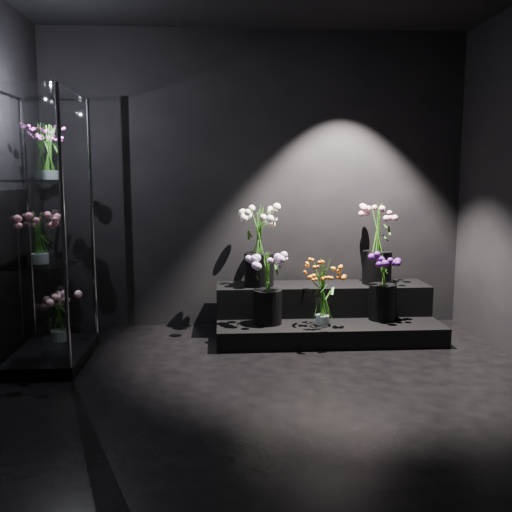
{
  "coord_description": "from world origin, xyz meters",
  "views": [
    {
      "loc": [
        -0.36,
        -3.49,
        1.46
      ],
      "look_at": [
        -0.05,
        1.2,
        0.79
      ],
      "focal_mm": 40.0,
      "sensor_mm": 36.0,
      "label": 1
    }
  ],
  "objects": [
    {
      "name": "bouquet_purple",
      "position": [
        1.1,
        1.44,
        0.52
      ],
      "size": [
        0.43,
        0.43,
        0.63
      ],
      "rotation": [
        0.0,
        0.0,
        0.4
      ],
      "color": "black",
      "rests_on": "display_riser"
    },
    {
      "name": "display_case",
      "position": [
        -1.7,
        0.96,
        1.04
      ],
      "size": [
        0.57,
        0.94,
        2.08
      ],
      "color": "black",
      "rests_on": "floor"
    },
    {
      "name": "bouquet_case_pink",
      "position": [
        -1.68,
        0.77,
        1.02
      ],
      "size": [
        0.36,
        0.36,
        0.39
      ],
      "rotation": [
        0.0,
        0.0,
        0.43
      ],
      "color": "white",
      "rests_on": "display_case"
    },
    {
      "name": "bouquet_lilac",
      "position": [
        0.06,
        1.37,
        0.52
      ],
      "size": [
        0.44,
        0.44,
        0.62
      ],
      "rotation": [
        0.0,
        0.0,
        0.33
      ],
      "color": "black",
      "rests_on": "display_riser"
    },
    {
      "name": "bouquet_cream_roses",
      "position": [
        0.01,
        1.7,
        0.85
      ],
      "size": [
        0.45,
        0.45,
        0.74
      ],
      "rotation": [
        0.0,
        0.0,
        0.24
      ],
      "color": "black",
      "rests_on": "display_riser"
    },
    {
      "name": "bouquet_orange_bells",
      "position": [
        0.53,
        1.3,
        0.46
      ],
      "size": [
        0.31,
        0.31,
        0.57
      ],
      "rotation": [
        0.0,
        0.0,
        -0.11
      ],
      "color": "white",
      "rests_on": "display_riser"
    },
    {
      "name": "bouquet_pink_roses",
      "position": [
        1.12,
        1.72,
        0.86
      ],
      "size": [
        0.46,
        0.46,
        0.75
      ],
      "rotation": [
        0.0,
        0.0,
        0.22
      ],
      "color": "black",
      "rests_on": "display_riser"
    },
    {
      "name": "floor",
      "position": [
        0.0,
        0.0,
        0.0
      ],
      "size": [
        4.0,
        4.0,
        0.0
      ],
      "primitive_type": "plane",
      "color": "black",
      "rests_on": "ground"
    },
    {
      "name": "bouquet_case_magenta",
      "position": [
        -1.67,
        1.12,
        1.64
      ],
      "size": [
        0.28,
        0.28,
        0.42
      ],
      "rotation": [
        0.0,
        0.0,
        0.29
      ],
      "color": "white",
      "rests_on": "display_case"
    },
    {
      "name": "bouquet_case_base_pink",
      "position": [
        -1.69,
        1.19,
        0.33
      ],
      "size": [
        0.39,
        0.39,
        0.43
      ],
      "rotation": [
        0.0,
        0.0,
        -0.19
      ],
      "color": "white",
      "rests_on": "display_case"
    },
    {
      "name": "display_riser",
      "position": [
        0.6,
        1.6,
        0.18
      ],
      "size": [
        1.98,
        0.88,
        0.44
      ],
      "color": "black",
      "rests_on": "floor"
    },
    {
      "name": "wall_front",
      "position": [
        0.0,
        -2.0,
        1.4
      ],
      "size": [
        4.0,
        0.0,
        4.0
      ],
      "primitive_type": "plane",
      "rotation": [
        -1.57,
        0.0,
        0.0
      ],
      "color": "black",
      "rests_on": "floor"
    },
    {
      "name": "wall_back",
      "position": [
        0.0,
        2.0,
        1.4
      ],
      "size": [
        4.0,
        0.0,
        4.0
      ],
      "primitive_type": "plane",
      "rotation": [
        1.57,
        0.0,
        0.0
      ],
      "color": "black",
      "rests_on": "floor"
    }
  ]
}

